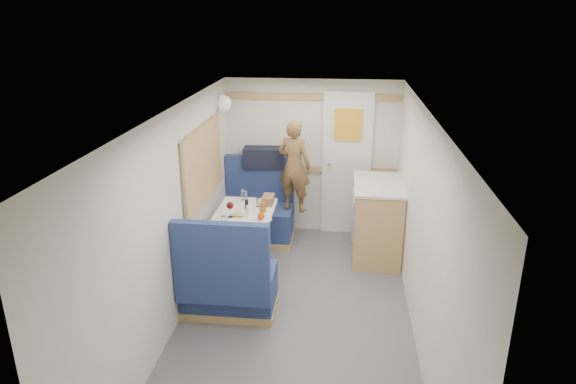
# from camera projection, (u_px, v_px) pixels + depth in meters

# --- Properties ---
(floor) EXTENTS (4.50, 4.50, 0.00)m
(floor) POSITION_uv_depth(u_px,v_px,m) (294.00, 325.00, 4.82)
(floor) COLOR #515156
(floor) RESTS_ON ground
(ceiling) EXTENTS (4.50, 4.50, 0.00)m
(ceiling) POSITION_uv_depth(u_px,v_px,m) (295.00, 114.00, 4.14)
(ceiling) COLOR silver
(ceiling) RESTS_ON wall_back
(wall_back) EXTENTS (2.20, 0.02, 2.00)m
(wall_back) POSITION_uv_depth(u_px,v_px,m) (312.00, 158.00, 6.59)
(wall_back) COLOR silver
(wall_back) RESTS_ON floor
(wall_left) EXTENTS (0.02, 4.50, 2.00)m
(wall_left) POSITION_uv_depth(u_px,v_px,m) (173.00, 222.00, 4.60)
(wall_left) COLOR silver
(wall_left) RESTS_ON floor
(wall_right) EXTENTS (0.02, 4.50, 2.00)m
(wall_right) POSITION_uv_depth(u_px,v_px,m) (423.00, 234.00, 4.37)
(wall_right) COLOR silver
(wall_right) RESTS_ON floor
(oak_trim_low) EXTENTS (2.15, 0.02, 0.08)m
(oak_trim_low) POSITION_uv_depth(u_px,v_px,m) (311.00, 169.00, 6.62)
(oak_trim_low) COLOR #A87D4C
(oak_trim_low) RESTS_ON wall_back
(oak_trim_high) EXTENTS (2.15, 0.02, 0.08)m
(oak_trim_high) POSITION_uv_depth(u_px,v_px,m) (313.00, 97.00, 6.30)
(oak_trim_high) COLOR #A87D4C
(oak_trim_high) RESTS_ON wall_back
(side_window) EXTENTS (0.04, 1.30, 0.72)m
(side_window) POSITION_uv_depth(u_px,v_px,m) (203.00, 164.00, 5.44)
(side_window) COLOR #97A48B
(side_window) RESTS_ON wall_left
(rear_door) EXTENTS (0.62, 0.12, 1.86)m
(rear_door) POSITION_uv_depth(u_px,v_px,m) (347.00, 161.00, 6.52)
(rear_door) COLOR white
(rear_door) RESTS_ON wall_back
(dinette_table) EXTENTS (0.62, 0.92, 0.72)m
(dinette_table) POSITION_uv_depth(u_px,v_px,m) (244.00, 225.00, 5.63)
(dinette_table) COLOR white
(dinette_table) RESTS_ON floor
(bench_far) EXTENTS (0.90, 0.59, 1.05)m
(bench_far) POSITION_uv_depth(u_px,v_px,m) (258.00, 217.00, 6.53)
(bench_far) COLOR navy
(bench_far) RESTS_ON floor
(bench_near) EXTENTS (0.90, 0.59, 1.05)m
(bench_near) POSITION_uv_depth(u_px,v_px,m) (228.00, 286.00, 4.91)
(bench_near) COLOR navy
(bench_near) RESTS_ON floor
(ledge) EXTENTS (0.90, 0.14, 0.04)m
(ledge) POSITION_uv_depth(u_px,v_px,m) (260.00, 168.00, 6.57)
(ledge) COLOR #A87D4C
(ledge) RESTS_ON bench_far
(dome_light) EXTENTS (0.20, 0.20, 0.20)m
(dome_light) POSITION_uv_depth(u_px,v_px,m) (223.00, 103.00, 6.07)
(dome_light) COLOR white
(dome_light) RESTS_ON wall_left
(galley_counter) EXTENTS (0.57, 0.92, 0.92)m
(galley_counter) POSITION_uv_depth(u_px,v_px,m) (376.00, 220.00, 6.03)
(galley_counter) COLOR #A87D4C
(galley_counter) RESTS_ON floor
(person) EXTENTS (0.48, 0.38, 1.14)m
(person) POSITION_uv_depth(u_px,v_px,m) (294.00, 166.00, 6.18)
(person) COLOR brown
(person) RESTS_ON bench_far
(duffel_bag) EXTENTS (0.53, 0.28, 0.25)m
(duffel_bag) POSITION_uv_depth(u_px,v_px,m) (264.00, 157.00, 6.52)
(duffel_bag) COLOR black
(duffel_bag) RESTS_ON ledge
(tray) EXTENTS (0.33, 0.38, 0.02)m
(tray) POSITION_uv_depth(u_px,v_px,m) (255.00, 223.00, 5.28)
(tray) COLOR silver
(tray) RESTS_ON dinette_table
(orange_fruit) EXTENTS (0.07, 0.07, 0.07)m
(orange_fruit) POSITION_uv_depth(u_px,v_px,m) (261.00, 216.00, 5.33)
(orange_fruit) COLOR #F2580A
(orange_fruit) RESTS_ON tray
(cheese_block) EXTENTS (0.11, 0.07, 0.04)m
(cheese_block) POSITION_uv_depth(u_px,v_px,m) (239.00, 213.00, 5.45)
(cheese_block) COLOR #F0E08A
(cheese_block) RESTS_ON tray
(wine_glass) EXTENTS (0.08, 0.08, 0.17)m
(wine_glass) POSITION_uv_depth(u_px,v_px,m) (230.00, 206.00, 5.40)
(wine_glass) COLOR white
(wine_glass) RESTS_ON dinette_table
(tumbler_left) EXTENTS (0.06, 0.06, 0.10)m
(tumbler_left) POSITION_uv_depth(u_px,v_px,m) (224.00, 220.00, 5.23)
(tumbler_left) COLOR white
(tumbler_left) RESTS_ON dinette_table
(tumbler_mid) EXTENTS (0.07, 0.07, 0.11)m
(tumbler_mid) POSITION_uv_depth(u_px,v_px,m) (244.00, 195.00, 5.92)
(tumbler_mid) COLOR white
(tumbler_mid) RESTS_ON dinette_table
(tumbler_right) EXTENTS (0.06, 0.06, 0.10)m
(tumbler_right) POSITION_uv_depth(u_px,v_px,m) (259.00, 202.00, 5.72)
(tumbler_right) COLOR white
(tumbler_right) RESTS_ON dinette_table
(beer_glass) EXTENTS (0.06, 0.06, 0.10)m
(beer_glass) POSITION_uv_depth(u_px,v_px,m) (263.00, 207.00, 5.57)
(beer_glass) COLOR #8C4914
(beer_glass) RESTS_ON dinette_table
(pepper_grinder) EXTENTS (0.04, 0.04, 0.10)m
(pepper_grinder) POSITION_uv_depth(u_px,v_px,m) (247.00, 204.00, 5.66)
(pepper_grinder) COLOR black
(pepper_grinder) RESTS_ON dinette_table
(salt_grinder) EXTENTS (0.04, 0.04, 0.10)m
(salt_grinder) POSITION_uv_depth(u_px,v_px,m) (248.00, 210.00, 5.49)
(salt_grinder) COLOR silver
(salt_grinder) RESTS_ON dinette_table
(bread_loaf) EXTENTS (0.12, 0.23, 0.09)m
(bread_loaf) POSITION_uv_depth(u_px,v_px,m) (268.00, 200.00, 5.80)
(bread_loaf) COLOR olive
(bread_loaf) RESTS_ON dinette_table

